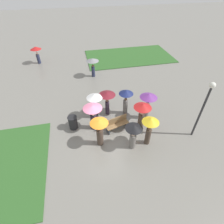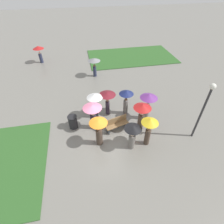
# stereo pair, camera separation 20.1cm
# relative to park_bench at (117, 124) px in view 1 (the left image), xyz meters

# --- Properties ---
(ground_plane) EXTENTS (90.00, 90.00, 0.00)m
(ground_plane) POSITION_rel_park_bench_xyz_m (-0.76, -0.56, -0.46)
(ground_plane) COLOR slate
(lawn_patch_far) EXTENTS (9.86, 5.59, 0.06)m
(lawn_patch_far) POSITION_rel_park_bench_xyz_m (4.21, 11.28, -0.43)
(lawn_patch_far) COLOR #2D5B26
(lawn_patch_far) RESTS_ON ground_plane
(park_bench) EXTENTS (1.60, 0.84, 0.90)m
(park_bench) POSITION_rel_park_bench_xyz_m (0.00, 0.00, 0.00)
(park_bench) COLOR brown
(park_bench) RESTS_ON ground_plane
(lamp_post) EXTENTS (0.32, 0.32, 3.78)m
(lamp_post) POSITION_rel_park_bench_xyz_m (4.53, -1.51, 2.02)
(lamp_post) COLOR #2D2D30
(lamp_post) RESTS_ON ground_plane
(trash_bin) EXTENTS (0.61, 0.61, 0.92)m
(trash_bin) POSITION_rel_park_bench_xyz_m (-2.75, 0.71, 0.00)
(trash_bin) COLOR #232326
(trash_bin) RESTS_ON ground_plane
(crowd_person_purple) EXTENTS (1.14, 1.14, 2.00)m
(crowd_person_purple) POSITION_rel_park_bench_xyz_m (2.23, 0.64, 1.01)
(crowd_person_purple) COLOR slate
(crowd_person_purple) RESTS_ON ground_plane
(crowd_person_orange) EXTENTS (1.03, 1.03, 1.88)m
(crowd_person_orange) POSITION_rel_park_bench_xyz_m (-1.25, -1.00, 0.77)
(crowd_person_orange) COLOR #47382D
(crowd_person_orange) RESTS_ON ground_plane
(crowd_person_maroon) EXTENTS (1.14, 1.14, 1.85)m
(crowd_person_maroon) POSITION_rel_park_bench_xyz_m (-0.30, 1.66, 1.00)
(crowd_person_maroon) COLOR #2D2333
(crowd_person_maroon) RESTS_ON ground_plane
(crowd_person_white) EXTENTS (1.06, 1.06, 1.92)m
(crowd_person_white) POSITION_rel_park_bench_xyz_m (-1.17, 1.46, 0.93)
(crowd_person_white) COLOR black
(crowd_person_white) RESTS_ON ground_plane
(crowd_person_yellow) EXTENTS (0.95, 0.95, 1.99)m
(crowd_person_yellow) POSITION_rel_park_bench_xyz_m (1.50, -1.54, 0.98)
(crowd_person_yellow) COLOR #47382D
(crowd_person_yellow) RESTS_ON ground_plane
(crowd_person_black) EXTENTS (0.97, 0.97, 1.75)m
(crowd_person_black) POSITION_rel_park_bench_xyz_m (0.53, -1.63, 0.71)
(crowd_person_black) COLOR slate
(crowd_person_black) RESTS_ON ground_plane
(crowd_person_navy) EXTENTS (0.98, 0.98, 1.94)m
(crowd_person_navy) POSITION_rel_park_bench_xyz_m (0.96, 1.45, 0.95)
(crowd_person_navy) COLOR slate
(crowd_person_navy) RESTS_ON ground_plane
(crowd_person_pink) EXTENTS (1.19, 1.19, 1.85)m
(crowd_person_pink) POSITION_rel_park_bench_xyz_m (-1.43, 0.40, 0.83)
(crowd_person_pink) COLOR #2D2333
(crowd_person_pink) RESTS_ON ground_plane
(crowd_person_red) EXTENTS (1.09, 1.09, 1.99)m
(crowd_person_red) POSITION_rel_park_bench_xyz_m (1.51, -0.24, 0.95)
(crowd_person_red) COLOR #47382D
(crowd_person_red) RESTS_ON ground_plane
(lone_walker_far_path) EXTENTS (1.15, 1.15, 1.79)m
(lone_walker_far_path) POSITION_rel_park_bench_xyz_m (-0.53, 7.40, 0.92)
(lone_walker_far_path) COLOR #282D47
(lone_walker_far_path) RESTS_ON ground_plane
(lone_walker_mid_plaza) EXTENTS (1.13, 1.13, 1.81)m
(lone_walker_mid_plaza) POSITION_rel_park_bench_xyz_m (-5.94, 11.60, 0.91)
(lone_walker_mid_plaza) COLOR #282D47
(lone_walker_mid_plaza) RESTS_ON ground_plane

